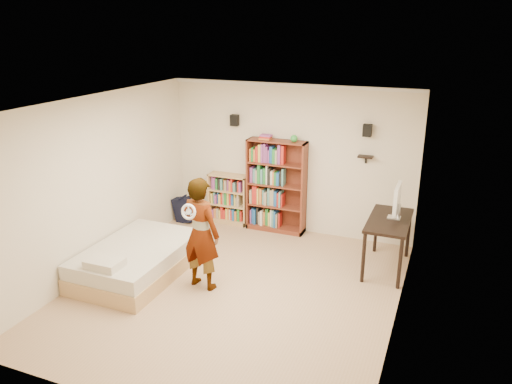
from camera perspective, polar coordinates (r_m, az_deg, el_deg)
ground at (r=7.37m, az=-2.50°, el=-11.19°), size 4.50×5.00×0.01m
room_shell at (r=6.67m, az=-2.72°, el=2.04°), size 4.52×5.02×2.71m
crown_molding at (r=6.46m, az=-2.84°, el=9.78°), size 4.50×5.00×0.06m
speaker_left at (r=9.16m, az=-2.46°, el=8.20°), size 0.14×0.12×0.20m
speaker_right at (r=8.47m, az=12.61°, el=6.89°), size 0.14×0.12×0.20m
wall_shelf at (r=8.58m, az=12.41°, el=3.96°), size 0.25×0.16×0.02m
tall_bookshelf at (r=9.08m, az=2.34°, el=0.65°), size 1.08×0.31×1.71m
low_bookshelf at (r=9.56m, az=-3.12°, el=-0.78°), size 0.77×0.29×0.96m
computer_desk at (r=8.05m, az=14.76°, el=-5.78°), size 0.61×1.22×0.84m
imac at (r=7.86m, az=15.64°, el=-1.08°), size 0.18×0.54×0.53m
daybed at (r=7.90m, az=-13.43°, el=-7.18°), size 1.28×1.97×0.58m
person at (r=7.16m, az=-6.33°, el=-4.74°), size 0.67×0.49×1.67m
wii_wheel at (r=6.74m, az=-7.71°, el=-2.26°), size 0.22×0.08×0.23m
navy_bag at (r=9.77m, az=-8.30°, el=-1.96°), size 0.39×0.27×0.51m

